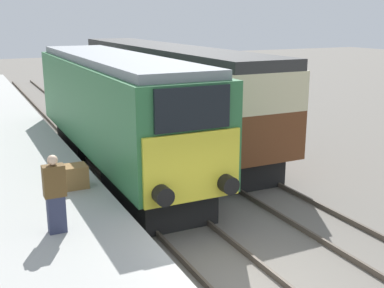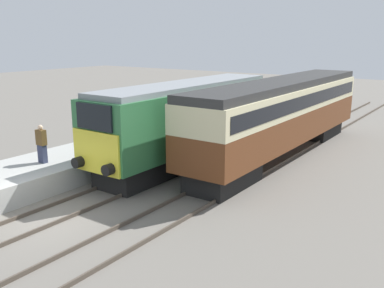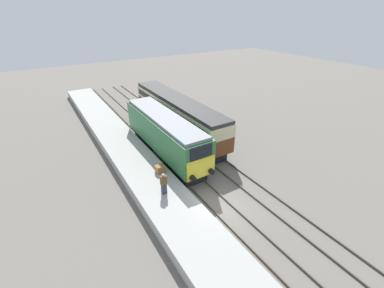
{
  "view_description": "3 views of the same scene",
  "coord_description": "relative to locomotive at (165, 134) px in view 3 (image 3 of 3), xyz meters",
  "views": [
    {
      "loc": [
        -4.71,
        -7.14,
        5.25
      ],
      "look_at": [
        0.0,
        2.55,
        2.4
      ],
      "focal_mm": 45.0,
      "sensor_mm": 36.0,
      "label": 1
    },
    {
      "loc": [
        12.24,
        -8.4,
        6.18
      ],
      "look_at": [
        1.7,
        6.55,
        1.6
      ],
      "focal_mm": 40.0,
      "sensor_mm": 36.0,
      "label": 2
    },
    {
      "loc": [
        -9.1,
        -10.94,
        12.53
      ],
      "look_at": [
        1.7,
        6.55,
        1.6
      ],
      "focal_mm": 24.0,
      "sensor_mm": 36.0,
      "label": 3
    }
  ],
  "objects": [
    {
      "name": "rails_far_track",
      "position": [
        3.4,
        -3.57,
        -2.14
      ],
      "size": [
        1.5,
        60.0,
        0.14
      ],
      "color": "#4C4238",
      "rests_on": "ground_plane"
    },
    {
      "name": "ground_plane",
      "position": [
        0.0,
        -8.57,
        -2.21
      ],
      "size": [
        120.0,
        120.0,
        0.0
      ],
      "primitive_type": "plane",
      "color": "slate"
    },
    {
      "name": "luggage_crate",
      "position": [
        -2.3,
        -3.66,
        -0.99
      ],
      "size": [
        0.7,
        0.56,
        0.6
      ],
      "color": "olive",
      "rests_on": "platform_left"
    },
    {
      "name": "rails_near_track",
      "position": [
        0.0,
        -3.57,
        -2.14
      ],
      "size": [
        1.51,
        60.0,
        0.14
      ],
      "color": "#4C4238",
      "rests_on": "ground_plane"
    },
    {
      "name": "person_on_platform",
      "position": [
        -3.2,
        -6.22,
        -0.47
      ],
      "size": [
        0.44,
        0.26,
        1.66
      ],
      "color": "#2D334C",
      "rests_on": "platform_left"
    },
    {
      "name": "passenger_carriage",
      "position": [
        3.4,
        3.8,
        0.23
      ],
      "size": [
        2.75,
        16.2,
        4.06
      ],
      "color": "black",
      "rests_on": "ground_plane"
    },
    {
      "name": "locomotive",
      "position": [
        0.0,
        0.0,
        0.0
      ],
      "size": [
        2.7,
        12.54,
        4.03
      ],
      "color": "black",
      "rests_on": "ground_plane"
    },
    {
      "name": "platform_left",
      "position": [
        -3.3,
        -0.57,
        -1.75
      ],
      "size": [
        3.5,
        50.0,
        0.92
      ],
      "color": "#A8A8A3",
      "rests_on": "ground_plane"
    }
  ]
}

